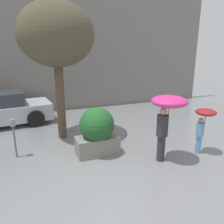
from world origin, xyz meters
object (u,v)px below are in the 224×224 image
planter_box (97,131)px  street_tree (56,36)px  person_adult (167,110)px  parking_meter (13,130)px  person_child (204,120)px  parked_car_near (1,110)px

planter_box → street_tree: bearing=114.0°
person_adult → parking_meter: size_ratio=1.62×
person_child → street_tree: 5.31m
person_child → parking_meter: 5.57m
person_adult → parking_meter: 4.39m
parked_car_near → parking_meter: parked_car_near is taller
person_adult → person_child: (1.31, -0.01, -0.45)m
person_adult → parked_car_near: bearing=157.1°
planter_box → street_tree: street_tree is taller
person_child → person_adult: bearing=-148.6°
person_child → parking_meter: person_child is taller
planter_box → parked_car_near: size_ratio=0.35×
person_child → street_tree: size_ratio=0.31×
planter_box → parked_car_near: bearing=126.0°
person_adult → street_tree: size_ratio=0.41×
planter_box → parked_car_near: (-2.92, 4.02, -0.11)m
person_child → parking_meter: (-5.27, 1.79, -0.21)m
planter_box → parking_meter: planter_box is taller
person_child → parked_car_near: person_child is taller
parked_car_near → street_tree: (2.15, -2.29, 2.87)m
person_child → parked_car_near: (-5.89, 5.15, -0.42)m
street_tree → parking_meter: (-1.54, -1.07, -2.67)m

